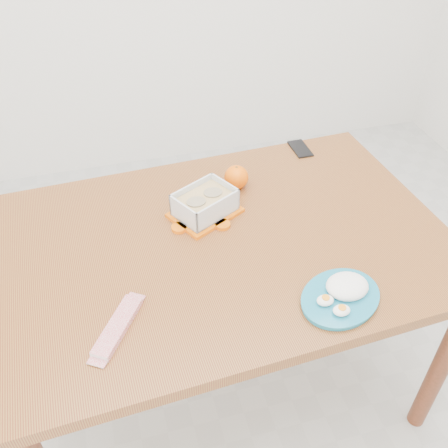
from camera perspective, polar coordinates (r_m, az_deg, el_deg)
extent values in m
plane|color=#B7B7B2|center=(2.09, 4.12, -17.84)|extent=(3.50, 3.50, 0.00)
cube|color=brown|center=(1.54, 0.00, -2.28)|extent=(1.42, 0.99, 0.04)
cylinder|color=maroon|center=(1.85, 23.62, -14.46)|extent=(0.06, 0.06, 0.71)
cylinder|color=maroon|center=(2.06, -20.58, -6.52)|extent=(0.06, 0.06, 0.71)
cylinder|color=maroon|center=(2.26, 11.88, 0.57)|extent=(0.06, 0.06, 0.71)
cube|color=#E86206|center=(1.61, -2.17, 1.28)|extent=(0.26, 0.24, 0.01)
cube|color=silver|center=(1.58, -2.21, 2.52)|extent=(0.22, 0.20, 0.08)
cube|color=tan|center=(1.59, -2.20, 2.31)|extent=(0.21, 0.19, 0.05)
cylinder|color=#958061|center=(1.56, -3.19, 2.28)|extent=(0.08, 0.08, 0.02)
cylinder|color=#958061|center=(1.60, -1.27, 3.36)|extent=(0.08, 0.08, 0.02)
sphere|color=#F85104|center=(1.71, 1.42, 5.37)|extent=(0.08, 0.08, 0.08)
cylinder|color=teal|center=(1.38, 13.13, -8.28)|extent=(0.31, 0.31, 0.01)
ellipsoid|color=white|center=(1.38, 13.97, -6.61)|extent=(0.15, 0.14, 0.05)
ellipsoid|color=white|center=(1.34, 11.50, -8.55)|extent=(0.06, 0.05, 0.02)
ellipsoid|color=white|center=(1.33, 13.29, -9.59)|extent=(0.06, 0.05, 0.02)
cube|color=#B60917|center=(1.31, -12.05, -11.39)|extent=(0.15, 0.19, 0.02)
cube|color=black|center=(1.96, 8.70, 8.51)|extent=(0.06, 0.12, 0.01)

